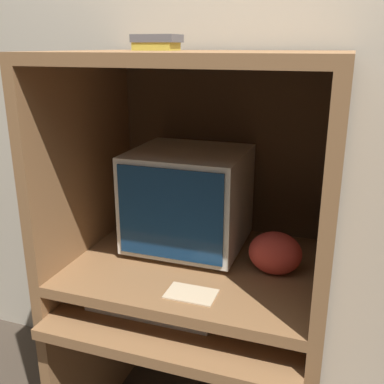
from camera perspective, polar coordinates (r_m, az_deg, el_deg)
The scene contains 10 objects.
wall_back at distance 1.82m, azimuth 4.86°, elevation 12.12°, with size 6.00×0.06×2.60m.
desk_base at distance 1.75m, azimuth 0.12°, elevation -19.91°, with size 0.90×0.74×0.65m.
desk_monitor_shelf at distance 1.61m, azimuth 0.70°, elevation -9.56°, with size 0.90×0.68×0.12m.
hutch_upper at distance 1.49m, azimuth 1.21°, elevation 7.80°, with size 0.90×0.68×0.70m.
crt_monitor at distance 1.63m, azimuth -0.45°, elevation -0.83°, with size 0.40×0.38×0.37m.
keyboard at distance 1.55m, azimuth -4.95°, elevation -14.23°, with size 0.43×0.16×0.03m.
mouse at distance 1.46m, azimuth 5.78°, elevation -16.34°, with size 0.07×0.05×0.03m.
snack_bag at distance 1.51m, azimuth 10.51°, elevation -7.63°, with size 0.17×0.13×0.14m.
book_stack at distance 1.58m, azimuth -4.49°, elevation 18.44°, with size 0.15×0.11×0.05m.
paper_card at distance 1.40m, azimuth -0.11°, elevation -12.80°, with size 0.15×0.10×0.00m.
Camera 1 is at (0.45, -1.02, 1.49)m, focal length 42.00 mm.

